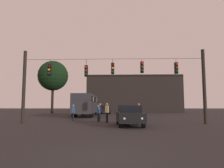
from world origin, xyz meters
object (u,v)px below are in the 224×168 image
pedestrian_crossing_center (139,111)px  pedestrian_trailing (107,111)px  car_far_left (105,109)px  city_bus (86,103)px  pedestrian_near_bus (98,112)px  car_near_right (129,115)px  pedestrian_crossing_left (100,111)px  pedestrian_crossing_right (73,112)px  tree_left_silhouette (53,76)px

pedestrian_crossing_center → pedestrian_trailing: pedestrian_trailing is taller
car_far_left → pedestrian_crossing_center: bearing=-75.6°
city_bus → pedestrian_crossing_center: 11.25m
pedestrian_trailing → pedestrian_near_bus: bearing=129.2°
car_near_right → pedestrian_crossing_left: (-2.67, 5.14, 0.19)m
pedestrian_crossing_right → tree_left_silhouette: bearing=112.8°
pedestrian_trailing → pedestrian_crossing_left: bearing=109.4°
car_far_left → pedestrian_crossing_left: (0.63, -18.17, 0.19)m
pedestrian_trailing → city_bus: bearing=107.3°
car_near_right → pedestrian_crossing_left: bearing=117.5°
pedestrian_near_bus → pedestrian_trailing: bearing=-50.8°
city_bus → pedestrian_crossing_right: (0.24, -9.85, -0.96)m
city_bus → pedestrian_trailing: (3.68, -11.85, -0.88)m
tree_left_silhouette → pedestrian_crossing_left: bearing=-60.8°
car_near_right → pedestrian_crossing_right: size_ratio=2.76×
city_bus → tree_left_silhouette: size_ratio=1.07×
pedestrian_crossing_center → pedestrian_crossing_left: bearing=-171.9°
pedestrian_crossing_right → tree_left_silhouette: 23.11m
city_bus → pedestrian_crossing_left: size_ratio=6.39×
car_near_right → car_far_left: bearing=98.1°
pedestrian_trailing → pedestrian_crossing_right: bearing=149.8°
car_far_left → pedestrian_trailing: (1.45, -20.51, 0.19)m
car_far_left → pedestrian_crossing_right: size_ratio=2.76×
car_far_left → pedestrian_near_bus: bearing=-88.3°
car_near_right → pedestrian_crossing_right: pedestrian_crossing_right is taller
pedestrian_near_bus → car_near_right: bearing=-54.9°
city_bus → pedestrian_crossing_right: city_bus is taller
car_far_left → tree_left_silhouette: 12.62m
city_bus → car_near_right: (5.53, -14.64, -1.07)m
pedestrian_crossing_left → pedestrian_crossing_center: pedestrian_crossing_left is taller
tree_left_silhouette → pedestrian_crossing_center: bearing=-52.3°
pedestrian_crossing_left → city_bus: bearing=106.7°
city_bus → car_near_right: 15.69m
city_bus → pedestrian_crossing_right: bearing=-88.6°
car_near_right → pedestrian_crossing_center: size_ratio=2.56×
car_far_left → pedestrian_crossing_left: pedestrian_crossing_left is taller
pedestrian_crossing_right → pedestrian_trailing: 3.99m
car_near_right → pedestrian_near_bus: 4.74m
car_far_left → pedestrian_trailing: bearing=-85.9°
pedestrian_crossing_center → pedestrian_trailing: 4.23m
pedestrian_crossing_left → pedestrian_crossing_right: pedestrian_crossing_left is taller
car_far_left → pedestrian_near_bus: 19.44m
pedestrian_near_bus → tree_left_silhouette: tree_left_silhouette is taller
car_near_right → pedestrian_crossing_center: 5.83m
car_near_right → pedestrian_crossing_left: size_ratio=2.56×
city_bus → car_far_left: 9.01m
city_bus → pedestrian_crossing_left: 9.97m
car_far_left → pedestrian_trailing: pedestrian_trailing is taller
pedestrian_near_bus → pedestrian_crossing_left: bearing=87.6°
pedestrian_crossing_left → tree_left_silhouette: (-11.22, 20.10, 6.39)m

